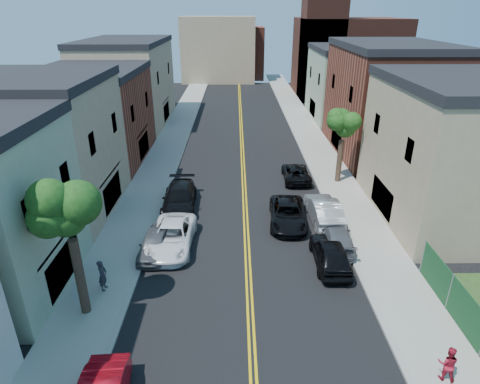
{
  "coord_description": "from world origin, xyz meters",
  "views": [
    {
      "loc": [
        -0.66,
        -1.54,
        13.47
      ],
      "look_at": [
        -0.39,
        23.69,
        2.0
      ],
      "focal_mm": 30.42,
      "sensor_mm": 36.0,
      "label": 1
    }
  ],
  "objects_px": {
    "black_car_left": "(179,198)",
    "dark_car_right_far": "(296,173)",
    "pedestrian_right": "(448,364)",
    "black_car_right": "(330,253)",
    "pedestrian_left": "(103,275)",
    "grey_car_left": "(155,244)",
    "grey_car_right": "(337,237)",
    "white_pickup": "(172,237)",
    "silver_car_right": "(324,210)",
    "black_suv_lane": "(288,214)"
  },
  "relations": [
    {
      "from": "black_car_left",
      "to": "dark_car_right_far",
      "type": "height_order",
      "value": "black_car_left"
    },
    {
      "from": "black_car_left",
      "to": "pedestrian_right",
      "type": "height_order",
      "value": "pedestrian_right"
    },
    {
      "from": "black_car_left",
      "to": "pedestrian_right",
      "type": "bearing_deg",
      "value": -52.92
    },
    {
      "from": "black_car_right",
      "to": "pedestrian_left",
      "type": "distance_m",
      "value": 12.4
    },
    {
      "from": "grey_car_left",
      "to": "black_car_right",
      "type": "xyz_separation_m",
      "value": [
        10.18,
        -1.28,
        0.09
      ]
    },
    {
      "from": "grey_car_left",
      "to": "black_car_left",
      "type": "bearing_deg",
      "value": 85.15
    },
    {
      "from": "grey_car_right",
      "to": "pedestrian_right",
      "type": "height_order",
      "value": "pedestrian_right"
    },
    {
      "from": "white_pickup",
      "to": "grey_car_right",
      "type": "xyz_separation_m",
      "value": [
        10.08,
        -0.01,
        -0.12
      ]
    },
    {
      "from": "dark_car_right_far",
      "to": "pedestrian_right",
      "type": "bearing_deg",
      "value": 98.94
    },
    {
      "from": "pedestrian_right",
      "to": "dark_car_right_far",
      "type": "bearing_deg",
      "value": -58.92
    },
    {
      "from": "pedestrian_right",
      "to": "silver_car_right",
      "type": "bearing_deg",
      "value": -58.01
    },
    {
      "from": "silver_car_right",
      "to": "pedestrian_right",
      "type": "distance_m",
      "value": 13.42
    },
    {
      "from": "pedestrian_right",
      "to": "grey_car_left",
      "type": "bearing_deg",
      "value": -12.84
    },
    {
      "from": "black_car_right",
      "to": "grey_car_right",
      "type": "bearing_deg",
      "value": -112.42
    },
    {
      "from": "dark_car_right_far",
      "to": "black_car_left",
      "type": "bearing_deg",
      "value": 30.3
    },
    {
      "from": "grey_car_right",
      "to": "silver_car_right",
      "type": "distance_m",
      "value": 3.3
    },
    {
      "from": "black_suv_lane",
      "to": "pedestrian_right",
      "type": "xyz_separation_m",
      "value": [
        4.65,
        -12.95,
        0.2
      ]
    },
    {
      "from": "dark_car_right_far",
      "to": "black_car_right",
      "type": "bearing_deg",
      "value": 91.56
    },
    {
      "from": "dark_car_right_far",
      "to": "pedestrian_right",
      "type": "height_order",
      "value": "pedestrian_right"
    },
    {
      "from": "grey_car_left",
      "to": "grey_car_right",
      "type": "xyz_separation_m",
      "value": [
        11.0,
        0.67,
        -0.05
      ]
    },
    {
      "from": "grey_car_left",
      "to": "grey_car_right",
      "type": "height_order",
      "value": "grey_car_left"
    },
    {
      "from": "black_car_left",
      "to": "silver_car_right",
      "type": "distance_m",
      "value": 10.35
    },
    {
      "from": "silver_car_right",
      "to": "black_suv_lane",
      "type": "distance_m",
      "value": 2.51
    },
    {
      "from": "dark_car_right_far",
      "to": "black_suv_lane",
      "type": "height_order",
      "value": "black_suv_lane"
    },
    {
      "from": "grey_car_right",
      "to": "silver_car_right",
      "type": "height_order",
      "value": "silver_car_right"
    },
    {
      "from": "black_car_left",
      "to": "black_suv_lane",
      "type": "xyz_separation_m",
      "value": [
        7.65,
        -2.39,
        -0.1
      ]
    },
    {
      "from": "black_car_left",
      "to": "grey_car_right",
      "type": "relative_size",
      "value": 1.28
    },
    {
      "from": "black_car_right",
      "to": "silver_car_right",
      "type": "height_order",
      "value": "silver_car_right"
    },
    {
      "from": "black_car_right",
      "to": "silver_car_right",
      "type": "bearing_deg",
      "value": -96.71
    },
    {
      "from": "dark_car_right_far",
      "to": "grey_car_right",
      "type": "bearing_deg",
      "value": 96.13
    },
    {
      "from": "grey_car_left",
      "to": "pedestrian_left",
      "type": "bearing_deg",
      "value": -117.91
    },
    {
      "from": "grey_car_right",
      "to": "pedestrian_right",
      "type": "xyz_separation_m",
      "value": [
        2.0,
        -9.96,
        0.28
      ]
    },
    {
      "from": "dark_car_right_far",
      "to": "pedestrian_left",
      "type": "xyz_separation_m",
      "value": [
        -11.97,
        -14.89,
        0.35
      ]
    },
    {
      "from": "black_suv_lane",
      "to": "white_pickup",
      "type": "bearing_deg",
      "value": -154.51
    },
    {
      "from": "grey_car_left",
      "to": "dark_car_right_far",
      "type": "bearing_deg",
      "value": 50.45
    },
    {
      "from": "black_car_right",
      "to": "black_suv_lane",
      "type": "height_order",
      "value": "black_car_right"
    },
    {
      "from": "grey_car_left",
      "to": "grey_car_right",
      "type": "bearing_deg",
      "value": 5.21
    },
    {
      "from": "black_car_left",
      "to": "black_car_right",
      "type": "xyz_separation_m",
      "value": [
        9.48,
        -7.33,
        -0.04
      ]
    },
    {
      "from": "black_car_left",
      "to": "grey_car_right",
      "type": "height_order",
      "value": "black_car_left"
    },
    {
      "from": "black_suv_lane",
      "to": "grey_car_right",
      "type": "bearing_deg",
      "value": -44.78
    },
    {
      "from": "black_car_right",
      "to": "white_pickup",
      "type": "bearing_deg",
      "value": -11.59
    },
    {
      "from": "black_car_right",
      "to": "dark_car_right_far",
      "type": "relative_size",
      "value": 0.98
    },
    {
      "from": "black_suv_lane",
      "to": "grey_car_left",
      "type": "bearing_deg",
      "value": -152.67
    },
    {
      "from": "pedestrian_left",
      "to": "black_car_right",
      "type": "bearing_deg",
      "value": -75.48
    },
    {
      "from": "grey_car_left",
      "to": "pedestrian_left",
      "type": "distance_m",
      "value": 4.08
    },
    {
      "from": "silver_car_right",
      "to": "black_car_right",
      "type": "bearing_deg",
      "value": 80.66
    },
    {
      "from": "white_pickup",
      "to": "grey_car_left",
      "type": "xyz_separation_m",
      "value": [
        -0.92,
        -0.68,
        -0.07
      ]
    },
    {
      "from": "black_car_right",
      "to": "silver_car_right",
      "type": "relative_size",
      "value": 0.89
    },
    {
      "from": "dark_car_right_far",
      "to": "pedestrian_right",
      "type": "distance_m",
      "value": 20.86
    },
    {
      "from": "dark_car_right_far",
      "to": "black_suv_lane",
      "type": "distance_m",
      "value": 7.85
    }
  ]
}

